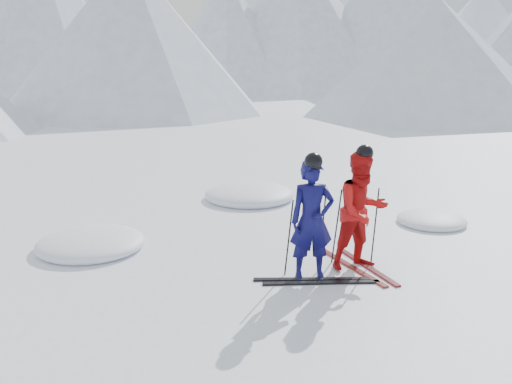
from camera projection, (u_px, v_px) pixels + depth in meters
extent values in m
plane|color=white|center=(385.00, 258.00, 8.82)|extent=(160.00, 160.00, 0.00)
cone|color=#B2BCD1|center=(34.00, 7.00, 43.13)|extent=(23.96, 23.96, 14.35)
cone|color=#B2BCD1|center=(121.00, 30.00, 54.98)|extent=(17.69, 17.69, 11.93)
cone|color=#B2BCD1|center=(226.00, 33.00, 49.73)|extent=(19.63, 19.63, 10.85)
cone|color=#B2BCD1|center=(294.00, 18.00, 53.41)|extent=(23.31, 23.31, 14.15)
cone|color=#B2BCD1|center=(392.00, 14.00, 54.00)|extent=(28.94, 28.94, 14.88)
cone|color=silver|center=(480.00, 37.00, 57.12)|extent=(24.45, 24.45, 10.76)
cone|color=#B2BCD1|center=(432.00, 57.00, 29.49)|extent=(14.00, 14.00, 6.50)
cone|color=#B2BCD1|center=(131.00, 35.00, 31.58)|extent=(16.00, 16.00, 9.00)
imported|color=#0C0B45|center=(312.00, 220.00, 7.84)|extent=(0.67, 0.46, 1.77)
imported|color=#BA0F0E|center=(362.00, 211.00, 8.22)|extent=(1.00, 0.84, 1.82)
cylinder|color=black|center=(289.00, 238.00, 7.99)|extent=(0.12, 0.08, 1.18)
cylinder|color=black|center=(322.00, 233.00, 8.20)|extent=(0.12, 0.07, 1.18)
cylinder|color=black|center=(337.00, 227.00, 8.47)|extent=(0.12, 0.10, 1.21)
cylinder|color=black|center=(375.00, 226.00, 8.50)|extent=(0.12, 0.09, 1.21)
cube|color=black|center=(352.00, 267.00, 8.41)|extent=(0.46, 1.68, 0.03)
cube|color=black|center=(366.00, 266.00, 8.46)|extent=(0.35, 1.69, 0.03)
cube|color=black|center=(311.00, 279.00, 7.94)|extent=(1.68, 0.43, 0.03)
cube|color=black|center=(321.00, 283.00, 7.82)|extent=(1.69, 0.37, 0.03)
ellipsoid|color=white|center=(91.00, 248.00, 9.29)|extent=(1.84, 1.84, 0.40)
ellipsoid|color=white|center=(431.00, 223.00, 10.70)|extent=(1.35, 1.35, 0.30)
ellipsoid|color=white|center=(249.00, 199.00, 12.56)|extent=(2.07, 2.07, 0.46)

